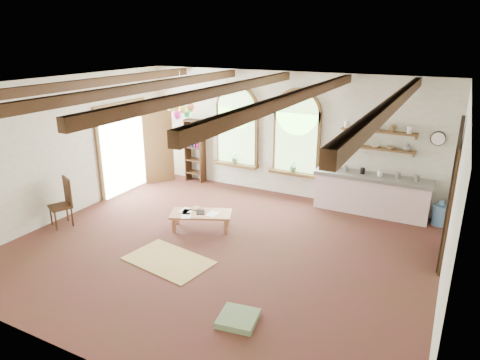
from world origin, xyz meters
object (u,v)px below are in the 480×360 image
Objects in this scene: coffee_table at (201,215)px; balloon_cluster at (181,107)px; kitchen_counter at (371,194)px; side_chair at (62,212)px.

balloon_cluster is at bearing 133.29° from coffee_table.
side_chair is at bearing -146.97° from kitchen_counter.
balloon_cluster reaches higher than kitchen_counter.
kitchen_counter is 4.05m from coffee_table.
kitchen_counter is 5.14m from balloon_cluster.
kitchen_counter is 1.86× the size of coffee_table.
coffee_table is at bearing -140.05° from kitchen_counter.
side_chair reaches higher than coffee_table.
coffee_table is at bearing 23.98° from side_chair.
side_chair is 0.96× the size of balloon_cluster.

